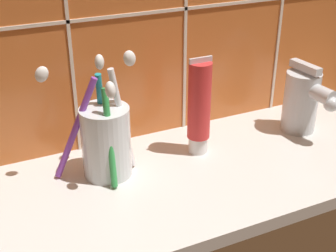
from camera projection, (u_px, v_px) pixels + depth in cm
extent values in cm
cube|color=silver|center=(213.00, 172.00, 70.56)|extent=(74.12, 28.08, 2.00)
cube|color=beige|center=(175.00, 10.00, 71.54)|extent=(84.12, 0.24, 0.50)
cylinder|color=silver|center=(106.00, 142.00, 66.06)|extent=(7.00, 7.00, 10.39)
cylinder|color=white|center=(122.00, 120.00, 65.75)|extent=(3.45, 1.02, 15.62)
ellipsoid|color=white|center=(129.00, 58.00, 62.22)|extent=(2.07, 1.37, 2.44)
cylinder|color=teal|center=(102.00, 120.00, 66.80)|extent=(1.95, 2.70, 14.60)
ellipsoid|color=white|center=(99.00, 62.00, 63.85)|extent=(2.02, 2.31, 2.38)
cylinder|color=purple|center=(76.00, 129.00, 64.25)|extent=(7.06, 2.58, 14.86)
ellipsoid|color=white|center=(42.00, 74.00, 59.86)|extent=(2.66, 1.85, 2.69)
cylinder|color=green|center=(110.00, 139.00, 62.73)|extent=(1.25, 3.71, 13.78)
ellipsoid|color=white|center=(109.00, 89.00, 57.79)|extent=(1.50, 2.21, 2.49)
cylinder|color=white|center=(200.00, 143.00, 73.57)|extent=(2.97, 2.97, 2.65)
cylinder|color=red|center=(201.00, 101.00, 70.20)|extent=(3.50, 3.50, 12.09)
cube|color=silver|center=(203.00, 60.00, 67.26)|extent=(3.67, 0.36, 0.80)
cylinder|color=silver|center=(301.00, 102.00, 78.44)|extent=(5.77, 5.77, 10.32)
cylinder|color=silver|center=(317.00, 92.00, 74.70)|extent=(3.12, 6.49, 2.60)
sphere|color=silver|center=(331.00, 104.00, 72.67)|extent=(2.42, 2.42, 2.42)
cube|color=silver|center=(305.00, 67.00, 75.63)|extent=(1.91, 6.10, 1.20)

